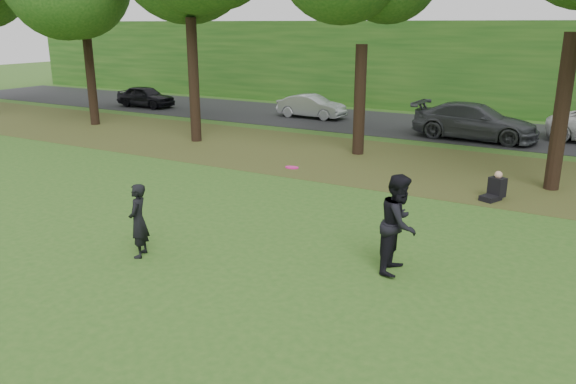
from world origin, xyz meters
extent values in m
plane|color=#2B531A|center=(0.00, 0.00, 0.00)|extent=(120.00, 120.00, 0.00)
cube|color=#483219|center=(0.00, 13.00, 0.01)|extent=(60.00, 7.00, 0.01)
cube|color=black|center=(0.00, 21.00, 0.01)|extent=(70.00, 7.00, 0.02)
cube|color=#1A4B15|center=(0.00, 27.00, 2.50)|extent=(70.00, 3.00, 5.00)
imported|color=black|center=(-3.26, 2.33, 0.81)|extent=(0.60, 0.70, 1.62)
imported|color=black|center=(1.82, 4.33, 1.02)|extent=(0.82, 1.03, 2.03)
imported|color=black|center=(-19.01, 19.39, 0.65)|extent=(3.68, 1.49, 1.25)
imported|color=#A3A5AA|center=(-8.49, 20.69, 0.63)|extent=(3.72, 1.39, 1.22)
imported|color=#3F4147|center=(0.29, 19.03, 0.79)|extent=(5.39, 2.44, 1.53)
cylinder|color=#DA127E|center=(-0.28, 3.72, 2.05)|extent=(0.37, 0.37, 0.06)
cube|color=black|center=(2.61, 10.16, 0.08)|extent=(0.59, 0.67, 0.16)
cube|color=black|center=(2.72, 10.42, 0.36)|extent=(0.52, 0.48, 0.56)
sphere|color=tan|center=(2.72, 10.42, 0.72)|extent=(0.22, 0.22, 0.22)
cylinder|color=black|center=(-17.00, 13.60, 2.14)|extent=(0.44, 0.44, 4.28)
cylinder|color=black|center=(-10.00, 12.80, 2.54)|extent=(0.44, 0.44, 5.08)
cylinder|color=black|center=(-3.00, 13.90, 2.06)|extent=(0.44, 0.44, 4.12)
cylinder|color=black|center=(4.00, 12.30, 2.31)|extent=(0.44, 0.44, 4.62)
camera|label=1|loc=(5.05, -5.93, 4.85)|focal=35.00mm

